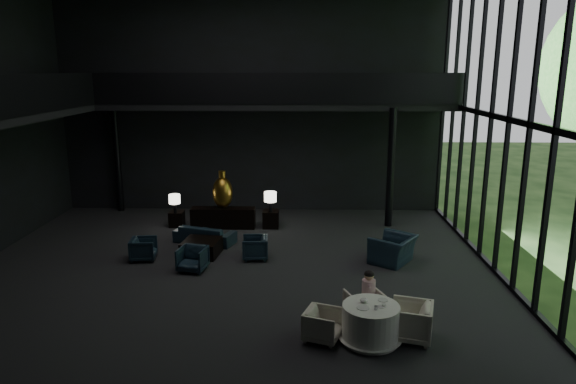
{
  "coord_description": "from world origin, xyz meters",
  "views": [
    {
      "loc": [
        1.83,
        -12.87,
        5.21
      ],
      "look_at": [
        1.47,
        0.5,
        2.0
      ],
      "focal_mm": 32.0,
      "sensor_mm": 36.0,
      "label": 1
    }
  ],
  "objects_px": {
    "lounge_armchair_south": "(193,259)",
    "child": "(369,285)",
    "table_lamp_right": "(270,198)",
    "dining_chair_west": "(323,325)",
    "side_table_left": "(177,219)",
    "bronze_urn": "(223,192)",
    "lounge_armchair_west": "(144,249)",
    "coffee_table": "(202,248)",
    "side_table_right": "(271,219)",
    "dining_chair_north": "(365,306)",
    "window_armchair": "(393,243)",
    "sofa": "(205,232)",
    "lounge_armchair_east": "(255,248)",
    "dining_table": "(370,325)",
    "console": "(223,218)",
    "table_lamp_left": "(175,200)",
    "dining_chair_east": "(411,318)"
  },
  "relations": [
    {
      "from": "table_lamp_right",
      "to": "dining_chair_west",
      "type": "bearing_deg",
      "value": -78.51
    },
    {
      "from": "side_table_right",
      "to": "bronze_urn",
      "type": "bearing_deg",
      "value": -178.8
    },
    {
      "from": "table_lamp_left",
      "to": "window_armchair",
      "type": "bearing_deg",
      "value": -23.97
    },
    {
      "from": "lounge_armchair_west",
      "to": "dining_chair_east",
      "type": "height_order",
      "value": "dining_chair_east"
    },
    {
      "from": "lounge_armchair_east",
      "to": "lounge_armchair_west",
      "type": "bearing_deg",
      "value": -90.72
    },
    {
      "from": "side_table_right",
      "to": "sofa",
      "type": "height_order",
      "value": "sofa"
    },
    {
      "from": "sofa",
      "to": "window_armchair",
      "type": "bearing_deg",
      "value": -177.06
    },
    {
      "from": "lounge_armchair_east",
      "to": "dining_table",
      "type": "relative_size",
      "value": 0.52
    },
    {
      "from": "lounge_armchair_south",
      "to": "window_armchair",
      "type": "distance_m",
      "value": 5.45
    },
    {
      "from": "child",
      "to": "dining_table",
      "type": "bearing_deg",
      "value": 85.51
    },
    {
      "from": "lounge_armchair_south",
      "to": "dining_chair_north",
      "type": "bearing_deg",
      "value": -21.93
    },
    {
      "from": "side_table_left",
      "to": "table_lamp_right",
      "type": "distance_m",
      "value": 3.31
    },
    {
      "from": "lounge_armchair_west",
      "to": "coffee_table",
      "type": "distance_m",
      "value": 1.6
    },
    {
      "from": "table_lamp_right",
      "to": "lounge_armchair_west",
      "type": "bearing_deg",
      "value": -138.91
    },
    {
      "from": "table_lamp_left",
      "to": "table_lamp_right",
      "type": "height_order",
      "value": "table_lamp_right"
    },
    {
      "from": "lounge_armchair_east",
      "to": "lounge_armchair_south",
      "type": "height_order",
      "value": "lounge_armchair_south"
    },
    {
      "from": "window_armchair",
      "to": "dining_table",
      "type": "distance_m",
      "value": 4.41
    },
    {
      "from": "console",
      "to": "lounge_armchair_south",
      "type": "xyz_separation_m",
      "value": [
        -0.24,
        -3.81,
        -0.01
      ]
    },
    {
      "from": "lounge_armchair_west",
      "to": "coffee_table",
      "type": "xyz_separation_m",
      "value": [
        1.55,
        0.41,
        -0.09
      ]
    },
    {
      "from": "dining_chair_west",
      "to": "dining_chair_north",
      "type": "bearing_deg",
      "value": -29.37
    },
    {
      "from": "lounge_armchair_east",
      "to": "window_armchair",
      "type": "relative_size",
      "value": 0.52
    },
    {
      "from": "dining_chair_west",
      "to": "lounge_armchair_south",
      "type": "bearing_deg",
      "value": 63.31
    },
    {
      "from": "window_armchair",
      "to": "dining_chair_north",
      "type": "relative_size",
      "value": 1.82
    },
    {
      "from": "sofa",
      "to": "lounge_armchair_west",
      "type": "bearing_deg",
      "value": 64.44
    },
    {
      "from": "lounge_armchair_east",
      "to": "lounge_armchair_south",
      "type": "distance_m",
      "value": 1.83
    },
    {
      "from": "lounge_armchair_south",
      "to": "child",
      "type": "distance_m",
      "value": 5.02
    },
    {
      "from": "dining_chair_east",
      "to": "sofa",
      "type": "bearing_deg",
      "value": -121.73
    },
    {
      "from": "side_table_right",
      "to": "dining_chair_east",
      "type": "height_order",
      "value": "dining_chair_east"
    },
    {
      "from": "side_table_left",
      "to": "bronze_urn",
      "type": "bearing_deg",
      "value": -2.22
    },
    {
      "from": "table_lamp_right",
      "to": "dining_table",
      "type": "height_order",
      "value": "table_lamp_right"
    },
    {
      "from": "dining_chair_east",
      "to": "dining_chair_west",
      "type": "distance_m",
      "value": 1.74
    },
    {
      "from": "side_table_left",
      "to": "dining_chair_north",
      "type": "height_order",
      "value": "dining_chair_north"
    },
    {
      "from": "side_table_left",
      "to": "dining_chair_west",
      "type": "distance_m",
      "value": 8.74
    },
    {
      "from": "window_armchair",
      "to": "console",
      "type": "bearing_deg",
      "value": -86.07
    },
    {
      "from": "side_table_left",
      "to": "dining_table",
      "type": "relative_size",
      "value": 0.41
    },
    {
      "from": "sofa",
      "to": "dining_table",
      "type": "relative_size",
      "value": 1.32
    },
    {
      "from": "table_lamp_left",
      "to": "table_lamp_right",
      "type": "distance_m",
      "value": 3.2
    },
    {
      "from": "bronze_urn",
      "to": "table_lamp_right",
      "type": "distance_m",
      "value": 1.61
    },
    {
      "from": "table_lamp_left",
      "to": "dining_chair_east",
      "type": "height_order",
      "value": "table_lamp_left"
    },
    {
      "from": "lounge_armchair_east",
      "to": "coffee_table",
      "type": "xyz_separation_m",
      "value": [
        -1.57,
        0.25,
        -0.11
      ]
    },
    {
      "from": "side_table_right",
      "to": "dining_chair_west",
      "type": "height_order",
      "value": "dining_chair_west"
    },
    {
      "from": "side_table_right",
      "to": "lounge_armchair_south",
      "type": "distance_m",
      "value": 4.3
    },
    {
      "from": "bronze_urn",
      "to": "table_lamp_left",
      "type": "height_order",
      "value": "bronze_urn"
    },
    {
      "from": "console",
      "to": "dining_table",
      "type": "bearing_deg",
      "value": -61.37
    },
    {
      "from": "side_table_right",
      "to": "dining_chair_north",
      "type": "bearing_deg",
      "value": -70.14
    },
    {
      "from": "lounge_armchair_west",
      "to": "dining_chair_north",
      "type": "distance_m",
      "value": 6.72
    },
    {
      "from": "lounge_armchair_south",
      "to": "child",
      "type": "xyz_separation_m",
      "value": [
        4.31,
        -2.52,
        0.43
      ]
    },
    {
      "from": "side_table_right",
      "to": "dining_chair_west",
      "type": "distance_m",
      "value": 7.51
    },
    {
      "from": "side_table_left",
      "to": "sofa",
      "type": "xyz_separation_m",
      "value": [
        1.26,
        -1.65,
        0.07
      ]
    },
    {
      "from": "side_table_right",
      "to": "child",
      "type": "distance_m",
      "value": 6.88
    }
  ]
}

